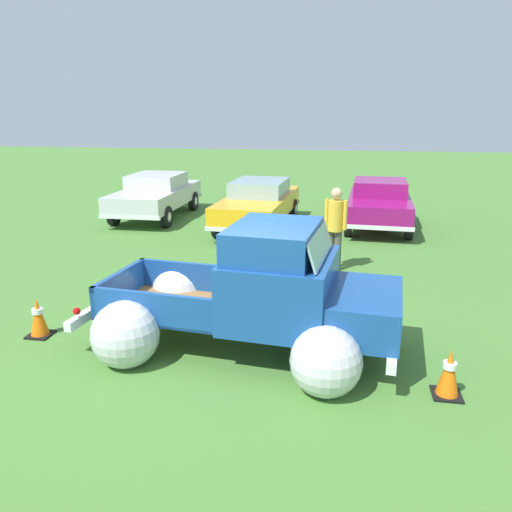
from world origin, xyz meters
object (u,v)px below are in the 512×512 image
Objects in this scene: lane_cone_1 at (38,317)px; show_car_2 at (379,202)px; show_car_1 at (259,202)px; show_car_0 at (156,194)px; spectator_0 at (335,223)px; lane_cone_0 at (449,373)px; vintage_pickup_truck at (263,302)px.

show_car_2 is at bearing 56.79° from lane_cone_1.
show_car_1 reaches higher than lane_cone_1.
lane_cone_1 is (1.45, -9.14, -0.47)m from show_car_0.
spectator_0 reaches higher than lane_cone_1.
spectator_0 is 6.25m from lane_cone_1.
show_car_2 is 6.90× the size of lane_cone_0.
spectator_0 is at bearing 50.85° from show_car_0.
show_car_2 reaches higher than lane_cone_0.
show_car_0 reaches higher than lane_cone_0.
lane_cone_0 is (2.47, -0.86, -0.45)m from vintage_pickup_truck.
show_car_0 is 7.11× the size of lane_cone_1.
show_car_0 is (-5.01, 9.03, 0.03)m from vintage_pickup_truck.
spectator_0 is at bearing 34.62° from show_car_1.
show_car_1 is 7.63× the size of lane_cone_0.
show_car_0 is 7.24m from show_car_2.
vintage_pickup_truck is 2.65m from lane_cone_0.
spectator_0 is at bearing 106.82° from lane_cone_0.
vintage_pickup_truck is 1.07× the size of show_car_0.
lane_cone_1 is at bearing 173.00° from lane_cone_0.
vintage_pickup_truck is 8.17m from show_car_1.
show_car_0 is at bearing -106.36° from spectator_0.
spectator_0 is at bearing -11.94° from show_car_2.
show_car_0 is 7.11× the size of lane_cone_0.
show_car_0 is 1.03× the size of show_car_2.
vintage_pickup_truck is 9.00m from show_car_2.
vintage_pickup_truck is 1.10× the size of show_car_2.
show_car_2 is 4.77m from spectator_0.
vintage_pickup_truck is at bearing 160.84° from lane_cone_0.
show_car_1 is 8.46m from lane_cone_1.
spectator_0 is (2.35, -3.92, 0.28)m from show_car_1.
show_car_0 is 0.93× the size of show_car_1.
show_car_0 is 9.27m from lane_cone_1.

